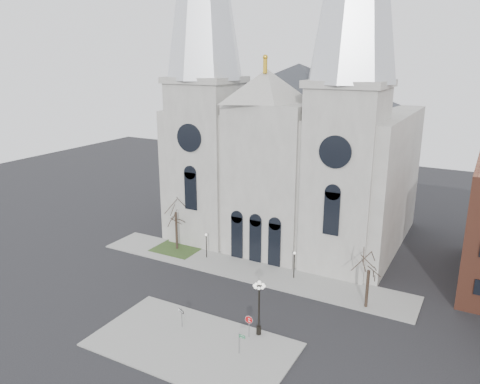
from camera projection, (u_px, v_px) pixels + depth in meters
The scene contains 13 objects.
ground at pixel (195, 311), 47.43m from camera, with size 160.00×160.00×0.00m, color black.
sidewalk_near at pixel (192, 344), 41.81m from camera, with size 18.00×10.00×0.14m, color gray.
sidewalk_far at pixel (246, 269), 56.68m from camera, with size 40.00×6.00×0.14m, color gray.
grass_patch at pixel (177, 249), 62.59m from camera, with size 6.00×5.00×0.18m, color #29421C.
cathedral at pixel (289, 107), 61.56m from camera, with size 33.00×26.66×54.00m.
tree_left at pixel (176, 210), 61.06m from camera, with size 3.20×3.20×7.50m.
tree_right at pixel (369, 268), 46.85m from camera, with size 3.20×3.20×6.00m.
ped_lamp_left at pixel (206, 241), 59.24m from camera, with size 0.32×0.32×3.26m.
ped_lamp_right at pixel (294, 260), 53.70m from camera, with size 0.32×0.32×3.26m.
stop_sign at pixel (249, 322), 42.41m from camera, with size 0.75×0.26×2.17m.
globe_lamp at pixel (259, 301), 42.31m from camera, with size 1.53×1.53×5.45m.
one_way_sign at pixel (182, 314), 44.09m from camera, with size 0.77×0.39×1.90m.
street_name_sign at pixel (240, 342), 40.09m from camera, with size 0.63×0.08×1.98m.
Camera 1 is at (24.23, -34.84, 24.80)m, focal length 35.00 mm.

